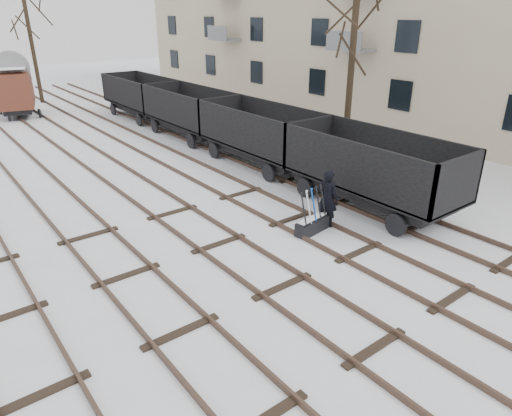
{
  "coord_description": "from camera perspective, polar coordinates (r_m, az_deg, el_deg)",
  "views": [
    {
      "loc": [
        -6.72,
        -7.55,
        6.63
      ],
      "look_at": [
        0.95,
        2.35,
        1.2
      ],
      "focal_mm": 32.0,
      "sensor_mm": 36.0,
      "label": 1
    }
  ],
  "objects": [
    {
      "name": "worker",
      "position": [
        15.15,
        8.94,
        1.23
      ],
      "size": [
        0.65,
        0.82,
        1.96
      ],
      "primitive_type": "imported",
      "rotation": [
        0.0,
        0.0,
        1.86
      ],
      "color": "black",
      "rests_on": "ground"
    },
    {
      "name": "freight_wagon_b",
      "position": [
        21.28,
        0.53,
        8.17
      ],
      "size": [
        2.63,
        6.58,
        2.69
      ],
      "color": "black",
      "rests_on": "ground"
    },
    {
      "name": "tracks",
      "position": [
        23.21,
        -19.41,
        5.68
      ],
      "size": [
        13.9,
        52.0,
        0.16
      ],
      "color": "black",
      "rests_on": "ground"
    },
    {
      "name": "ground",
      "position": [
        12.09,
        3.33,
        -9.87
      ],
      "size": [
        120.0,
        120.0,
        0.0
      ],
      "primitive_type": "plane",
      "color": "white",
      "rests_on": "ground"
    },
    {
      "name": "ground_frame",
      "position": [
        14.87,
        7.05,
        -2.02
      ],
      "size": [
        1.35,
        0.6,
        1.49
      ],
      "rotation": [
        0.0,
        0.0,
        0.15
      ],
      "color": "black",
      "rests_on": "ground"
    },
    {
      "name": "box_van_wagon",
      "position": [
        35.45,
        -27.93,
        13.17
      ],
      "size": [
        3.29,
        4.74,
        3.29
      ],
      "rotation": [
        0.0,
        0.0,
        -0.26
      ],
      "color": "black",
      "rests_on": "ground"
    },
    {
      "name": "freight_wagon_c",
      "position": [
        26.46,
        -8.23,
        10.97
      ],
      "size": [
        2.63,
        6.58,
        2.69
      ],
      "color": "black",
      "rests_on": "ground"
    },
    {
      "name": "freight_wagon_a",
      "position": [
        16.96,
        14.06,
        3.42
      ],
      "size": [
        2.63,
        6.58,
        2.69
      ],
      "color": "black",
      "rests_on": "ground"
    },
    {
      "name": "tree_near",
      "position": [
        22.21,
        11.67,
        15.02
      ],
      "size": [
        0.3,
        0.3,
        7.12
      ],
      "primitive_type": "cylinder",
      "color": "black",
      "rests_on": "ground"
    },
    {
      "name": "tree_far_right",
      "position": [
        39.99,
        -26.12,
        17.38
      ],
      "size": [
        0.3,
        0.3,
        7.93
      ],
      "primitive_type": "cylinder",
      "color": "black",
      "rests_on": "ground"
    },
    {
      "name": "freight_wagon_d",
      "position": [
        32.09,
        -14.12,
        12.69
      ],
      "size": [
        2.63,
        6.58,
        2.69
      ],
      "color": "black",
      "rests_on": "ground"
    }
  ]
}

